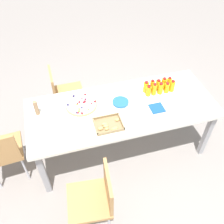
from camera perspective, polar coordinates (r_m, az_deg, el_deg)
name	(u,v)px	position (r m, az deg, el deg)	size (l,w,h in m)	color
ground_plane	(121,148)	(3.34, 1.99, -8.18)	(12.00, 12.00, 0.00)	gray
party_table	(122,111)	(2.81, 2.33, 0.18)	(2.10, 0.85, 0.76)	silver
chair_near_right	(63,92)	(3.41, -11.10, 4.60)	(0.41, 0.41, 0.83)	#B7844C
chair_end	(2,152)	(2.92, -23.81, -8.31)	(0.43, 0.43, 0.83)	#B7844C
chair_far_right	(96,197)	(2.43, -3.68, -18.82)	(0.44, 0.44, 0.83)	#B7844C
juice_bottle_0	(169,82)	(3.06, 12.92, 6.62)	(0.05, 0.05, 0.13)	#F9AE14
juice_bottle_1	(164,83)	(3.02, 11.78, 6.43)	(0.06, 0.06, 0.15)	#F9AC14
juice_bottle_2	(158,85)	(3.00, 10.50, 6.13)	(0.06, 0.06, 0.14)	#FAAE14
juice_bottle_3	(152,86)	(2.97, 9.16, 6.01)	(0.05, 0.05, 0.15)	#F9AC14
juice_bottle_4	(146,87)	(2.94, 7.79, 5.69)	(0.06, 0.06, 0.14)	#FAAE14
juice_bottle_5	(172,86)	(3.01, 13.61, 5.80)	(0.06, 0.06, 0.15)	#FAAE14
juice_bottle_6	(167,88)	(2.98, 12.44, 5.42)	(0.06, 0.06, 0.13)	#F9AF14
juice_bottle_7	(160,88)	(2.94, 11.01, 5.30)	(0.06, 0.06, 0.15)	#F9AE14
juice_bottle_8	(154,89)	(2.92, 9.63, 5.12)	(0.05, 0.05, 0.15)	#F9AE14
juice_bottle_9	(148,91)	(2.90, 8.34, 4.82)	(0.06, 0.06, 0.14)	#F9AC14
fruit_pizza	(81,105)	(2.79, -7.04, 1.69)	(0.35, 0.35, 0.05)	tan
snack_tray	(108,125)	(2.56, -0.81, -3.00)	(0.29, 0.23, 0.04)	olive
plate_stack	(121,102)	(2.80, 2.07, 2.28)	(0.18, 0.18, 0.02)	blue
napkin_stack	(157,108)	(2.78, 10.24, 0.88)	(0.15, 0.15, 0.01)	#194CA5
cardboard_tube	(36,108)	(2.74, -16.95, 0.88)	(0.04, 0.04, 0.18)	#9E7A56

